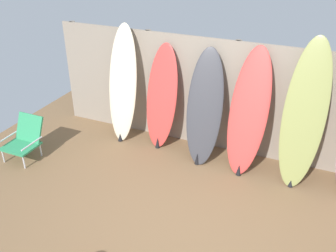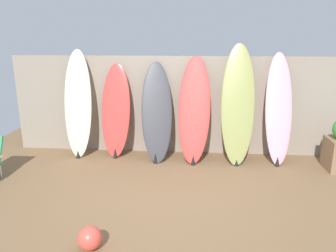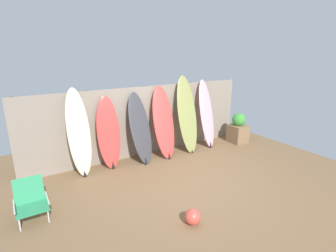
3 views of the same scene
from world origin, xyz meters
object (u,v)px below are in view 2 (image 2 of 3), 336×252
at_px(surfboard_red_1, 116,111).
at_px(surfboard_charcoal_2, 157,113).
at_px(surfboard_pink_5, 279,110).
at_px(surfboard_cream_0, 78,105).
at_px(beach_ball, 90,238).
at_px(surfboard_red_3, 194,110).
at_px(surfboard_olive_4, 238,105).

xyz_separation_m(surfboard_red_1, surfboard_charcoal_2, (0.76, -0.12, 0.01)).
bearing_deg(surfboard_charcoal_2, surfboard_pink_5, 0.59).
bearing_deg(surfboard_cream_0, surfboard_red_1, 3.50).
relative_size(surfboard_cream_0, surfboard_pink_5, 1.02).
relative_size(surfboard_red_1, beach_ball, 6.67).
height_order(surfboard_charcoal_2, beach_ball, surfboard_charcoal_2).
bearing_deg(surfboard_pink_5, surfboard_red_1, 177.99).
distance_m(surfboard_red_1, surfboard_red_3, 1.42).
bearing_deg(surfboard_olive_4, surfboard_red_1, 176.73).
distance_m(surfboard_red_3, beach_ball, 2.96).
height_order(surfboard_red_1, surfboard_charcoal_2, surfboard_charcoal_2).
distance_m(surfboard_cream_0, surfboard_red_1, 0.69).
relative_size(surfboard_charcoal_2, surfboard_red_3, 0.94).
bearing_deg(surfboard_olive_4, surfboard_red_3, -179.98).
distance_m(surfboard_cream_0, surfboard_pink_5, 3.51).
height_order(surfboard_charcoal_2, surfboard_olive_4, surfboard_olive_4).
xyz_separation_m(surfboard_red_1, surfboard_red_3, (1.41, -0.12, 0.07)).
relative_size(surfboard_charcoal_2, beach_ball, 6.78).
distance_m(surfboard_red_1, surfboard_pink_5, 2.84).
distance_m(surfboard_charcoal_2, beach_ball, 2.78).
bearing_deg(surfboard_pink_5, surfboard_cream_0, 179.05).
relative_size(surfboard_cream_0, surfboard_olive_4, 0.95).
height_order(surfboard_cream_0, surfboard_red_3, surfboard_cream_0).
xyz_separation_m(surfboard_cream_0, beach_ball, (1.03, -2.73, -0.83)).
distance_m(surfboard_red_1, surfboard_charcoal_2, 0.77).
xyz_separation_m(surfboard_charcoal_2, surfboard_red_3, (0.66, -0.00, 0.06)).
relative_size(surfboard_red_1, surfboard_pink_5, 0.89).
xyz_separation_m(surfboard_cream_0, surfboard_olive_4, (2.82, -0.08, 0.05)).
xyz_separation_m(surfboard_cream_0, surfboard_red_1, (0.67, 0.04, -0.12)).
xyz_separation_m(surfboard_charcoal_2, surfboard_olive_4, (1.39, -0.00, 0.17)).
bearing_deg(surfboard_red_1, surfboard_charcoal_2, -9.09).
height_order(surfboard_pink_5, beach_ball, surfboard_pink_5).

